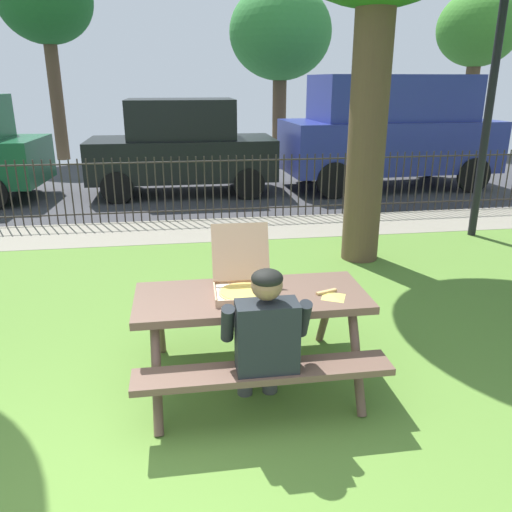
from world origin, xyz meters
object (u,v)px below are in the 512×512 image
far_tree_midright (478,31)px  adult_at_table (265,337)px  pizza_box_open (243,280)px  pizza_slice_on_table (332,295)px  lamp_post_walkway (494,74)px  far_tree_center (280,34)px  parked_car_center (390,129)px  far_tree_midleft (45,3)px  picnic_table_foreground (251,314)px  parked_car_left (182,146)px

far_tree_midright → adult_at_table: bearing=-124.1°
pizza_box_open → pizza_slice_on_table: (0.67, -0.21, -0.09)m
lamp_post_walkway → far_tree_center: bearing=97.6°
pizza_box_open → parked_car_center: 8.66m
far_tree_midleft → picnic_table_foreground: bearing=-73.1°
adult_at_table → parked_car_center: size_ratio=0.25×
adult_at_table → parked_car_center: parked_car_center is taller
parked_car_center → far_tree_midright: far_tree_midright is taller
far_tree_midleft → far_tree_midright: size_ratio=1.11×
picnic_table_foreground → pizza_box_open: pizza_box_open is taller
lamp_post_walkway → far_tree_midleft: (-8.12, 9.61, 2.01)m
pizza_box_open → far_tree_midright: (9.41, 13.19, 3.00)m
picnic_table_foreground → adult_at_table: bearing=-87.6°
pizza_slice_on_table → far_tree_center: far_tree_center is taller
adult_at_table → pizza_slice_on_table: bearing=32.4°
parked_car_center → far_tree_midright: bearing=47.8°
picnic_table_foreground → far_tree_center: far_tree_center is taller
picnic_table_foreground → far_tree_midleft: far_tree_midleft is taller
picnic_table_foreground → parked_car_center: bearing=61.0°
pizza_slice_on_table → far_tree_midright: far_tree_midright is taller
pizza_box_open → far_tree_center: bearing=77.8°
adult_at_table → far_tree_midright: size_ratio=0.23×
far_tree_midleft → parked_car_center: bearing=-34.5°
far_tree_midleft → far_tree_center: 6.87m
pizza_slice_on_table → far_tree_midleft: (-4.64, 13.40, 3.66)m
adult_at_table → far_tree_center: bearing=78.6°
parked_car_left → far_tree_center: bearing=60.5°
parked_car_center → far_tree_center: bearing=104.0°
parked_car_center → far_tree_center: (-1.42, 5.67, 2.39)m
pizza_box_open → adult_at_table: bearing=-82.4°
lamp_post_walkway → far_tree_midright: size_ratio=0.77×
pizza_box_open → adult_at_table: 0.62m
lamp_post_walkway → far_tree_midleft: 12.74m
adult_at_table → parked_car_center: 9.15m
lamp_post_walkway → far_tree_center: size_ratio=0.77×
pizza_box_open → pizza_slice_on_table: pizza_box_open is taller
parked_car_left → parked_car_center: parked_car_center is taller
parked_car_center → far_tree_midright: 8.07m
pizza_box_open → parked_car_center: size_ratio=0.12×
pizza_box_open → lamp_post_walkway: size_ratio=0.14×
pizza_slice_on_table → pizza_box_open: bearing=162.7°
pizza_slice_on_table → parked_car_left: parked_car_left is taller
pizza_box_open → far_tree_midright: size_ratio=0.11×
pizza_box_open → parked_car_left: bearing=92.7°
pizza_slice_on_table → adult_at_table: (-0.59, -0.37, -0.12)m
parked_car_center → far_tree_midleft: size_ratio=0.84×
parked_car_left → far_tree_midleft: bearing=122.6°
far_tree_midleft → adult_at_table: bearing=-73.6°
pizza_box_open → lamp_post_walkway: 5.70m
pizza_box_open → adult_at_table: size_ratio=0.48×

